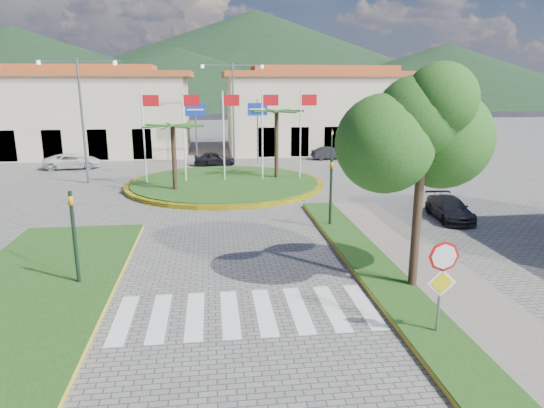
{
  "coord_description": "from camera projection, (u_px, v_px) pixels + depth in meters",
  "views": [
    {
      "loc": [
        -0.78,
        -8.84,
        6.45
      ],
      "look_at": [
        1.32,
        8.0,
        2.21
      ],
      "focal_mm": 32.0,
      "sensor_mm": 36.0,
      "label": 1
    }
  ],
  "objects": [
    {
      "name": "hill_far_mid",
      "position": [
        256.0,
        57.0,
        162.37
      ],
      "size": [
        180.0,
        180.0,
        30.0
      ],
      "primitive_type": "cone",
      "color": "black",
      "rests_on": "ground"
    },
    {
      "name": "building_left",
      "position": [
        65.0,
        112.0,
        44.12
      ],
      "size": [
        23.32,
        9.54,
        8.05
      ],
      "color": "beige",
      "rests_on": "ground"
    },
    {
      "name": "ground",
      "position": [
        257.0,
        399.0,
        10.17
      ],
      "size": [
        160.0,
        160.0,
        0.0
      ],
      "primitive_type": "plane",
      "color": "#64615F",
      "rests_on": "ground"
    },
    {
      "name": "street_lamp_centre",
      "position": [
        233.0,
        109.0,
        38.08
      ],
      "size": [
        4.8,
        0.16,
        8.0
      ],
      "color": "slate",
      "rests_on": "ground"
    },
    {
      "name": "stop_sign",
      "position": [
        442.0,
        273.0,
        12.22
      ],
      "size": [
        0.8,
        0.11,
        2.65
      ],
      "color": "slate",
      "rests_on": "ground"
    },
    {
      "name": "traffic_light_right",
      "position": [
        331.0,
        186.0,
        21.79
      ],
      "size": [
        0.15,
        0.18,
        3.2
      ],
      "color": "black",
      "rests_on": "ground"
    },
    {
      "name": "sidewalk_right",
      "position": [
        475.0,
        332.0,
        12.8
      ],
      "size": [
        4.0,
        28.0,
        0.15
      ],
      "primitive_type": "cube",
      "color": "gray",
      "rests_on": "ground"
    },
    {
      "name": "crosswalk",
      "position": [
        244.0,
        312.0,
        14.02
      ],
      "size": [
        8.0,
        3.0,
        0.01
      ],
      "primitive_type": "cube",
      "color": "silver",
      "rests_on": "ground"
    },
    {
      "name": "hill_near_back",
      "position": [
        176.0,
        77.0,
        132.18
      ],
      "size": [
        110.0,
        110.0,
        16.0
      ],
      "primitive_type": "cone",
      "color": "black",
      "rests_on": "ground"
    },
    {
      "name": "building_right",
      "position": [
        322.0,
        110.0,
        47.01
      ],
      "size": [
        19.08,
        9.54,
        8.05
      ],
      "color": "beige",
      "rests_on": "ground"
    },
    {
      "name": "verge_right",
      "position": [
        432.0,
        334.0,
        12.65
      ],
      "size": [
        1.6,
        28.0,
        0.18
      ],
      "primitive_type": "cube",
      "color": "#1D4012",
      "rests_on": "ground"
    },
    {
      "name": "hill_far_west",
      "position": [
        14.0,
        66.0,
        135.67
      ],
      "size": [
        140.0,
        140.0,
        22.0
      ],
      "primitive_type": "cone",
      "color": "black",
      "rests_on": "ground"
    },
    {
      "name": "white_van",
      "position": [
        73.0,
        161.0,
        37.56
      ],
      "size": [
        4.46,
        2.53,
        1.18
      ],
      "primitive_type": "imported",
      "rotation": [
        0.0,
        0.0,
        1.71
      ],
      "color": "silver",
      "rests_on": "ground"
    },
    {
      "name": "car_dark_b",
      "position": [
        331.0,
        153.0,
        42.1
      ],
      "size": [
        3.35,
        1.36,
        1.08
      ],
      "primitive_type": "imported",
      "rotation": [
        0.0,
        0.0,
        1.64
      ],
      "color": "black",
      "rests_on": "ground"
    },
    {
      "name": "direction_sign_east",
      "position": [
        258.0,
        120.0,
        39.49
      ],
      "size": [
        1.6,
        0.14,
        5.2
      ],
      "color": "slate",
      "rests_on": "ground"
    },
    {
      "name": "hill_far_east",
      "position": [
        445.0,
        74.0,
        146.37
      ],
      "size": [
        120.0,
        120.0,
        18.0
      ],
      "primitive_type": "cone",
      "color": "black",
      "rests_on": "ground"
    },
    {
      "name": "street_lamp_west",
      "position": [
        82.0,
        115.0,
        31.1
      ],
      "size": [
        4.8,
        0.16,
        8.0
      ],
      "color": "slate",
      "rests_on": "ground"
    },
    {
      "name": "traffic_light_far",
      "position": [
        332.0,
        146.0,
        35.69
      ],
      "size": [
        0.18,
        0.15,
        3.2
      ],
      "color": "black",
      "rests_on": "ground"
    },
    {
      "name": "car_dark_a",
      "position": [
        215.0,
        159.0,
        38.97
      ],
      "size": [
        3.28,
        1.37,
        1.11
      ],
      "primitive_type": "imported",
      "rotation": [
        0.0,
        0.0,
        1.55
      ],
      "color": "black",
      "rests_on": "ground"
    },
    {
      "name": "traffic_light_left",
      "position": [
        74.0,
        230.0,
        15.33
      ],
      "size": [
        0.15,
        0.18,
        3.2
      ],
      "color": "black",
      "rests_on": "ground"
    },
    {
      "name": "direction_sign_west",
      "position": [
        196.0,
        121.0,
        38.89
      ],
      "size": [
        1.6,
        0.14,
        5.2
      ],
      "color": "slate",
      "rests_on": "ground"
    },
    {
      "name": "deciduous_tree",
      "position": [
        424.0,
        127.0,
        14.39
      ],
      "size": [
        3.6,
        3.6,
        6.8
      ],
      "color": "black",
      "rests_on": "ground"
    },
    {
      "name": "roundabout_island",
      "position": [
        225.0,
        183.0,
        31.31
      ],
      "size": [
        12.7,
        12.7,
        6.0
      ],
      "color": "yellow",
      "rests_on": "ground"
    },
    {
      "name": "median_left",
      "position": [
        32.0,
        293.0,
        15.14
      ],
      "size": [
        5.0,
        14.0,
        0.18
      ],
      "primitive_type": "cube",
      "color": "#1D4012",
      "rests_on": "ground"
    },
    {
      "name": "car_side_right",
      "position": [
        450.0,
        208.0,
        23.55
      ],
      "size": [
        1.84,
        3.8,
        1.07
      ],
      "primitive_type": "imported",
      "rotation": [
        0.0,
        0.0,
        -0.1
      ],
      "color": "black",
      "rests_on": "ground"
    }
  ]
}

